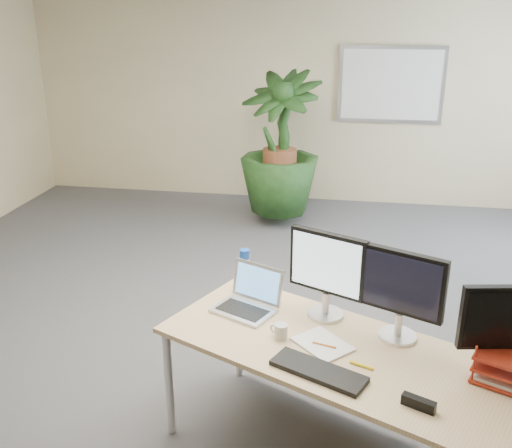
% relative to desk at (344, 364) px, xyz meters
% --- Properties ---
extents(floor, '(8.00, 8.00, 0.00)m').
position_rel_desk_xyz_m(floor, '(-0.79, 0.72, -0.58)').
color(floor, '#4C4C52').
rests_on(floor, ground).
extents(back_wall, '(7.00, 0.04, 2.70)m').
position_rel_desk_xyz_m(back_wall, '(-0.79, 4.72, 0.77)').
color(back_wall, beige).
rests_on(back_wall, floor).
extents(whiteboard, '(1.30, 0.04, 0.95)m').
position_rel_desk_xyz_m(whiteboard, '(0.41, 4.69, 0.97)').
color(whiteboard, '#A9A9AD').
rests_on(whiteboard, back_wall).
extents(desk, '(2.07, 1.53, 0.73)m').
position_rel_desk_xyz_m(desk, '(0.00, 0.00, 0.00)').
color(desk, tan).
rests_on(desk, floor).
extents(floor_plant, '(1.09, 1.09, 1.50)m').
position_rel_desk_xyz_m(floor_plant, '(-0.85, 3.73, 0.17)').
color(floor_plant, black).
rests_on(floor_plant, floor).
extents(monitor_left, '(0.44, 0.24, 0.52)m').
position_rel_desk_xyz_m(monitor_left, '(-0.13, 0.24, 0.45)').
color(monitor_left, silver).
rests_on(monitor_left, desk).
extents(monitor_right, '(0.44, 0.23, 0.51)m').
position_rel_desk_xyz_m(monitor_right, '(0.28, 0.07, 0.45)').
color(monitor_right, silver).
rests_on(monitor_right, desk).
extents(monitor_dark, '(0.43, 0.19, 0.48)m').
position_rel_desk_xyz_m(monitor_dark, '(0.74, -0.18, 0.43)').
color(monitor_dark, silver).
rests_on(monitor_dark, desk).
extents(laptop, '(0.44, 0.42, 0.25)m').
position_rel_desk_xyz_m(laptop, '(-0.58, 0.26, 0.22)').
color(laptop, silver).
rests_on(laptop, desk).
extents(keyboard, '(0.50, 0.35, 0.03)m').
position_rel_desk_xyz_m(keyboard, '(-0.13, -0.33, 0.17)').
color(keyboard, black).
rests_on(keyboard, desk).
extents(coffee_mug, '(0.11, 0.07, 0.08)m').
position_rel_desk_xyz_m(coffee_mug, '(-0.36, -0.04, 0.20)').
color(coffee_mug, beige).
rests_on(coffee_mug, desk).
extents(spiral_notebook, '(0.36, 0.36, 0.01)m').
position_rel_desk_xyz_m(spiral_notebook, '(-0.12, -0.08, 0.16)').
color(spiral_notebook, white).
rests_on(spiral_notebook, desk).
extents(orange_pen, '(0.13, 0.04, 0.01)m').
position_rel_desk_xyz_m(orange_pen, '(-0.11, -0.10, 0.17)').
color(orange_pen, '#CC6416').
rests_on(orange_pen, spiral_notebook).
extents(yellow_highlighter, '(0.12, 0.06, 0.02)m').
position_rel_desk_xyz_m(yellow_highlighter, '(0.08, -0.24, 0.16)').
color(yellow_highlighter, yellow).
rests_on(yellow_highlighter, desk).
extents(water_bottle, '(0.07, 0.07, 0.27)m').
position_rel_desk_xyz_m(water_bottle, '(-0.66, 0.51, 0.28)').
color(water_bottle, silver).
rests_on(water_bottle, desk).
extents(letter_tray, '(0.37, 0.34, 0.14)m').
position_rel_desk_xyz_m(letter_tray, '(0.77, -0.25, 0.22)').
color(letter_tray, maroon).
rests_on(letter_tray, desk).
extents(stapler, '(0.16, 0.10, 0.05)m').
position_rel_desk_xyz_m(stapler, '(0.33, -0.52, 0.18)').
color(stapler, black).
rests_on(stapler, desk).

